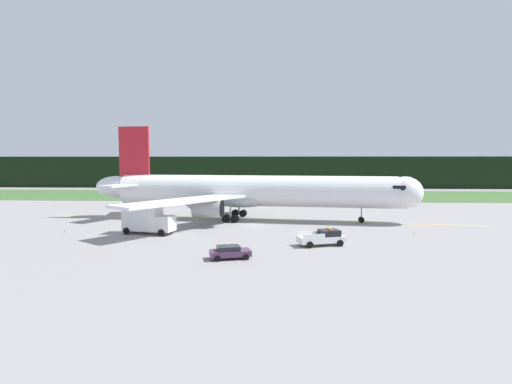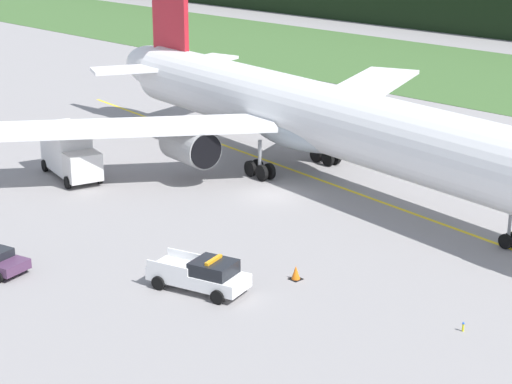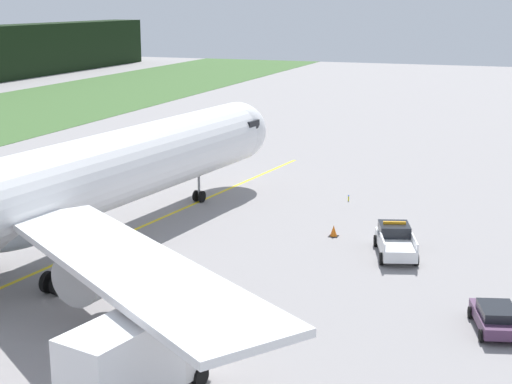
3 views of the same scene
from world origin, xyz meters
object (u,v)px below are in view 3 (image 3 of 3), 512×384
object	(u,v)px
airliner	(43,193)
catering_truck	(133,361)
staff_car	(496,317)
apron_cone	(334,231)
ops_pickup_truck	(395,241)

from	to	relation	value
airliner	catering_truck	xyz separation A→B (m)	(-12.69, -12.89, -2.69)
catering_truck	staff_car	size ratio (longest dim) A/B	1.63
airliner	catering_truck	size ratio (longest dim) A/B	7.55
catering_truck	apron_cone	bearing A→B (deg)	-3.65
airliner	staff_car	size ratio (longest dim) A/B	12.30
airliner	apron_cone	bearing A→B (deg)	-50.15
airliner	apron_cone	xyz separation A→B (m)	(12.08, -14.47, -4.23)
airliner	ops_pickup_truck	size ratio (longest dim) A/B	9.37
ops_pickup_truck	catering_truck	bearing A→B (deg)	164.55
ops_pickup_truck	apron_cone	size ratio (longest dim) A/B	7.32
staff_car	catering_truck	bearing A→B (deg)	133.97
ops_pickup_truck	staff_car	world-z (taller)	ops_pickup_truck
catering_truck	staff_car	world-z (taller)	catering_truck
apron_cone	airliner	bearing A→B (deg)	129.85
catering_truck	apron_cone	distance (m)	24.86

